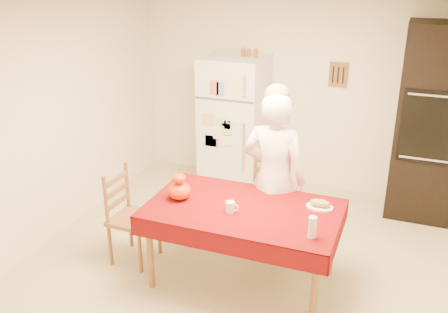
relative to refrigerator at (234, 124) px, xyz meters
The scene contains 17 objects.
floor 2.16m from the refrigerator, 70.93° to the right, with size 4.50×4.50×0.00m, color tan.
room_shell 2.13m from the refrigerator, 70.89° to the right, with size 4.02×4.52×2.51m.
refrigerator is the anchor object (origin of this frame).
oven_cabinet 2.29m from the refrigerator, ahead, with size 0.70×0.62×2.20m.
dining_table 2.12m from the refrigerator, 67.77° to the right, with size 1.70×1.00×0.76m.
chair_far 1.41m from the refrigerator, 54.56° to the right, with size 0.43×0.41×0.95m.
chair_left 2.06m from the refrigerator, 100.59° to the right, with size 0.42×0.43×0.95m.
seated_woman 1.73m from the refrigerator, 57.36° to the right, with size 0.63×0.41×1.71m, color white.
coffee_mug 2.20m from the refrigerator, 70.87° to the right, with size 0.08×0.08×0.10m, color white.
pumpkin_lower 2.01m from the refrigerator, 84.30° to the right, with size 0.21×0.21×0.16m, color #DA5F05.
pumpkin_upper 2.01m from the refrigerator, 84.30° to the right, with size 0.12×0.12×0.09m, color red.
wine_glass 2.67m from the refrigerator, 56.69° to the right, with size 0.07×0.07×0.18m, color silver.
bread_plate 2.24m from the refrigerator, 50.32° to the right, with size 0.24×0.24×0.02m, color white.
bread_loaf 2.24m from the refrigerator, 50.32° to the right, with size 0.18×0.10×0.06m, color #9F7F4E.
spice_jar_left 0.91m from the refrigerator, 27.50° to the left, with size 0.05×0.05×0.10m, color brown.
spice_jar_mid 0.92m from the refrigerator, 17.28° to the left, with size 0.05×0.05×0.10m, color #8B5919.
spice_jar_right 0.94m from the refrigerator, 11.33° to the left, with size 0.05×0.05×0.10m, color #91501A.
Camera 1 is at (1.40, -3.79, 2.82)m, focal length 40.00 mm.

